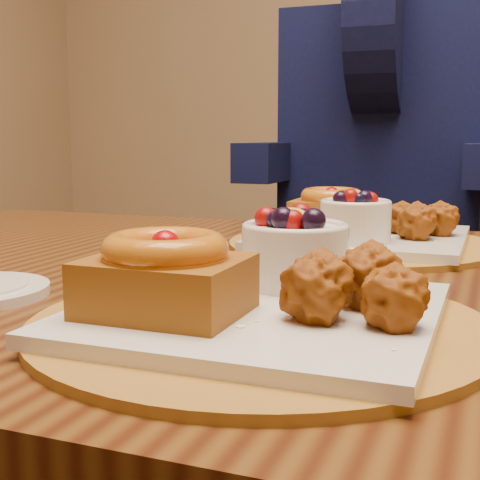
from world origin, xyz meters
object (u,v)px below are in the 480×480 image
Objects in this scene: dining_table at (323,343)px; chair_far at (391,312)px; place_setting_near at (258,292)px; place_setting_far at (359,229)px; diner at (384,102)px.

dining_table is 1.93× the size of chair_far.
dining_table is at bearing -73.30° from chair_far.
place_setting_near is at bearing -90.98° from dining_table.
place_setting_far reaches higher than dining_table.
chair_far is (-0.06, 0.77, -0.32)m from place_setting_far.
dining_table is 4.21× the size of place_setting_near.
place_setting_near is 1.25m from chair_far.
place_setting_far is at bearing -82.97° from diner.
place_setting_near is 0.41× the size of diner.
dining_table is at bearing -84.35° from diner.
place_setting_near is 1.15m from diner.
chair_far is at bearing 94.43° from place_setting_far.
dining_table is 0.24m from place_setting_far.
diner is at bearing 94.15° from place_setting_near.
chair_far is at bearing 73.21° from diner.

